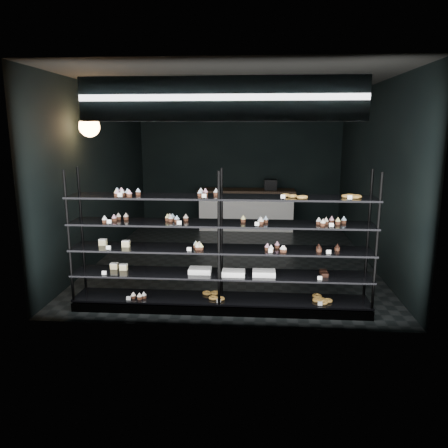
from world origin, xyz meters
name	(u,v)px	position (x,y,z in m)	size (l,w,h in m)	color
room	(234,174)	(0.00, 0.00, 1.60)	(5.01, 6.01, 3.20)	black
display_shelf	(219,265)	(-0.07, -2.45, 0.63)	(4.00, 0.50, 1.91)	black
signage	(221,99)	(0.00, -2.93, 2.75)	(3.30, 0.05, 0.50)	#120E47
pendant_lamp	(89,127)	(-2.20, -1.24, 2.45)	(0.32, 0.32, 0.89)	black
service_counter	(247,209)	(0.19, 2.50, 0.50)	(2.34, 0.65, 1.23)	silver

